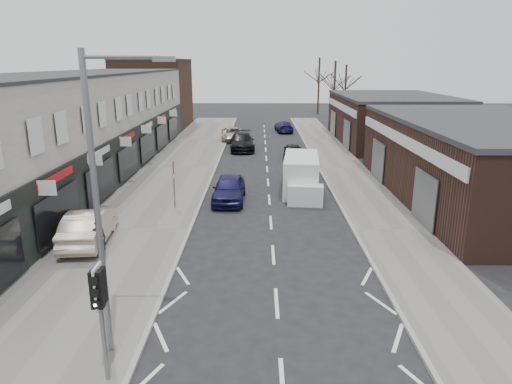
{
  "coord_description": "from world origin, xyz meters",
  "views": [
    {
      "loc": [
        -0.59,
        -11.74,
        7.8
      ],
      "look_at": [
        -0.73,
        6.5,
        2.6
      ],
      "focal_mm": 32.0,
      "sensor_mm": 36.0,
      "label": 1
    }
  ],
  "objects_px": {
    "street_lamp": "(102,194)",
    "white_van": "(301,176)",
    "parked_car_left_c": "(232,134)",
    "pedestrian": "(99,239)",
    "parked_car_left_b": "(242,142)",
    "parked_car_left_a": "(229,189)",
    "parked_car_right_b": "(292,151)",
    "traffic_light": "(99,297)",
    "sedan_on_pavement": "(89,226)",
    "warning_sign": "(174,171)",
    "parked_car_right_c": "(284,126)",
    "parked_car_right_a": "(301,170)"
  },
  "relations": [
    {
      "from": "traffic_light",
      "to": "parked_car_left_a",
      "type": "xyz_separation_m",
      "value": [
        2.06,
        15.7,
        -1.66
      ]
    },
    {
      "from": "parked_car_right_a",
      "to": "pedestrian",
      "type": "bearing_deg",
      "value": 51.44
    },
    {
      "from": "parked_car_right_a",
      "to": "parked_car_left_a",
      "type": "bearing_deg",
      "value": 42.71
    },
    {
      "from": "parked_car_left_c",
      "to": "parked_car_left_a",
      "type": "bearing_deg",
      "value": -91.76
    },
    {
      "from": "warning_sign",
      "to": "parked_car_left_a",
      "type": "relative_size",
      "value": 0.61
    },
    {
      "from": "parked_car_right_c",
      "to": "parked_car_left_a",
      "type": "bearing_deg",
      "value": 74.99
    },
    {
      "from": "warning_sign",
      "to": "sedan_on_pavement",
      "type": "distance_m",
      "value": 5.92
    },
    {
      "from": "sedan_on_pavement",
      "to": "pedestrian",
      "type": "height_order",
      "value": "pedestrian"
    },
    {
      "from": "warning_sign",
      "to": "parked_car_right_b",
      "type": "distance_m",
      "value": 16.03
    },
    {
      "from": "parked_car_left_a",
      "to": "parked_car_left_b",
      "type": "distance_m",
      "value": 16.14
    },
    {
      "from": "sedan_on_pavement",
      "to": "parked_car_right_c",
      "type": "height_order",
      "value": "sedan_on_pavement"
    },
    {
      "from": "pedestrian",
      "to": "parked_car_right_c",
      "type": "bearing_deg",
      "value": -124.23
    },
    {
      "from": "traffic_light",
      "to": "parked_car_left_c",
      "type": "height_order",
      "value": "traffic_light"
    },
    {
      "from": "parked_car_right_a",
      "to": "parked_car_right_c",
      "type": "relative_size",
      "value": 1.09
    },
    {
      "from": "street_lamp",
      "to": "sedan_on_pavement",
      "type": "xyz_separation_m",
      "value": [
        -3.54,
        7.82,
        -3.75
      ]
    },
    {
      "from": "parked_car_left_b",
      "to": "parked_car_right_a",
      "type": "height_order",
      "value": "parked_car_right_a"
    },
    {
      "from": "parked_car_left_a",
      "to": "parked_car_left_c",
      "type": "relative_size",
      "value": 0.93
    },
    {
      "from": "parked_car_right_c",
      "to": "parked_car_right_b",
      "type": "bearing_deg",
      "value": 84.3
    },
    {
      "from": "parked_car_left_a",
      "to": "parked_car_left_b",
      "type": "xyz_separation_m",
      "value": [
        0.14,
        16.14,
        0.02
      ]
    },
    {
      "from": "sedan_on_pavement",
      "to": "pedestrian",
      "type": "relative_size",
      "value": 2.9
    },
    {
      "from": "parked_car_left_c",
      "to": "traffic_light",
      "type": "bearing_deg",
      "value": -96.13
    },
    {
      "from": "street_lamp",
      "to": "parked_car_left_c",
      "type": "bearing_deg",
      "value": 88.2
    },
    {
      "from": "white_van",
      "to": "parked_car_left_a",
      "type": "xyz_separation_m",
      "value": [
        -4.34,
        -1.88,
        -0.31
      ]
    },
    {
      "from": "pedestrian",
      "to": "parked_car_right_b",
      "type": "height_order",
      "value": "pedestrian"
    },
    {
      "from": "parked_car_left_a",
      "to": "parked_car_left_c",
      "type": "distance_m",
      "value": 21.42
    },
    {
      "from": "pedestrian",
      "to": "parked_car_left_b",
      "type": "relative_size",
      "value": 0.3
    },
    {
      "from": "parked_car_left_a",
      "to": "parked_car_left_c",
      "type": "xyz_separation_m",
      "value": [
        -1.06,
        21.4,
        -0.09
      ]
    },
    {
      "from": "parked_car_left_c",
      "to": "parked_car_left_b",
      "type": "bearing_deg",
      "value": -81.73
    },
    {
      "from": "parked_car_left_a",
      "to": "parked_car_left_b",
      "type": "bearing_deg",
      "value": 90.59
    },
    {
      "from": "parked_car_left_a",
      "to": "parked_car_right_b",
      "type": "relative_size",
      "value": 1.18
    },
    {
      "from": "traffic_light",
      "to": "white_van",
      "type": "distance_m",
      "value": 18.76
    },
    {
      "from": "parked_car_left_a",
      "to": "parked_car_right_a",
      "type": "height_order",
      "value": "parked_car_right_a"
    },
    {
      "from": "white_van",
      "to": "parked_car_left_c",
      "type": "relative_size",
      "value": 1.26
    },
    {
      "from": "street_lamp",
      "to": "parked_car_left_c",
      "type": "xyz_separation_m",
      "value": [
        1.13,
        35.88,
        -3.96
      ]
    },
    {
      "from": "sedan_on_pavement",
      "to": "pedestrian",
      "type": "distance_m",
      "value": 1.83
    },
    {
      "from": "street_lamp",
      "to": "white_van",
      "type": "height_order",
      "value": "street_lamp"
    },
    {
      "from": "white_van",
      "to": "parked_car_right_c",
      "type": "bearing_deg",
      "value": 94.93
    },
    {
      "from": "pedestrian",
      "to": "parked_car_right_c",
      "type": "relative_size",
      "value": 0.36
    },
    {
      "from": "sedan_on_pavement",
      "to": "street_lamp",
      "type": "bearing_deg",
      "value": 108.73
    },
    {
      "from": "traffic_light",
      "to": "sedan_on_pavement",
      "type": "height_order",
      "value": "traffic_light"
    },
    {
      "from": "white_van",
      "to": "parked_car_left_c",
      "type": "distance_m",
      "value": 20.25
    },
    {
      "from": "street_lamp",
      "to": "white_van",
      "type": "bearing_deg",
      "value": 68.27
    },
    {
      "from": "sedan_on_pavement",
      "to": "parked_car_left_c",
      "type": "xyz_separation_m",
      "value": [
        4.67,
        28.06,
        -0.21
      ]
    },
    {
      "from": "street_lamp",
      "to": "parked_car_left_b",
      "type": "relative_size",
      "value": 1.5
    },
    {
      "from": "parked_car_left_c",
      "to": "street_lamp",
      "type": "bearing_deg",
      "value": -96.38
    },
    {
      "from": "street_lamp",
      "to": "parked_car_right_a",
      "type": "height_order",
      "value": "street_lamp"
    },
    {
      "from": "traffic_light",
      "to": "white_van",
      "type": "bearing_deg",
      "value": 70.0
    },
    {
      "from": "traffic_light",
      "to": "parked_car_left_c",
      "type": "relative_size",
      "value": 0.65
    },
    {
      "from": "warning_sign",
      "to": "parked_car_left_a",
      "type": "bearing_deg",
      "value": 30.89
    },
    {
      "from": "white_van",
      "to": "parked_car_right_a",
      "type": "distance_m",
      "value": 2.72
    }
  ]
}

